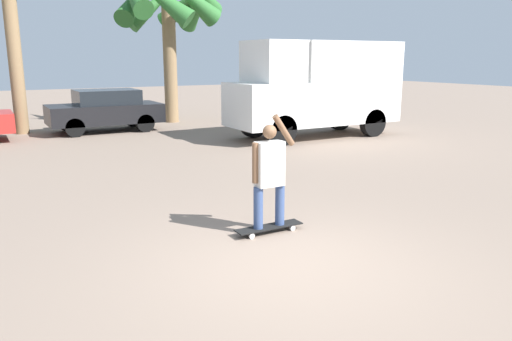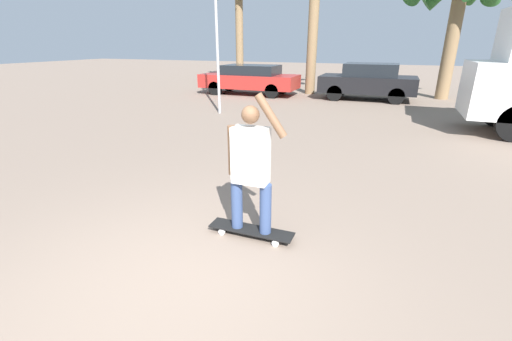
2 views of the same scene
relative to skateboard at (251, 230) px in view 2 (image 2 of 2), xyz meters
The scene contains 5 objects.
ground_plane 1.29m from the skateboard, 108.25° to the right, with size 80.00×80.00×0.00m, color gray.
skateboard is the anchor object (origin of this frame).
person_skateboarder 0.88m from the skateboard, behind, with size 0.71×0.22×1.67m.
parked_car_black 11.93m from the skateboard, 88.15° to the left, with size 3.83×1.86×1.47m.
parked_car_red 12.52m from the skateboard, 112.64° to the left, with size 4.46×1.72×1.32m.
Camera 2 is at (1.82, -2.20, 2.26)m, focal length 24.00 mm.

